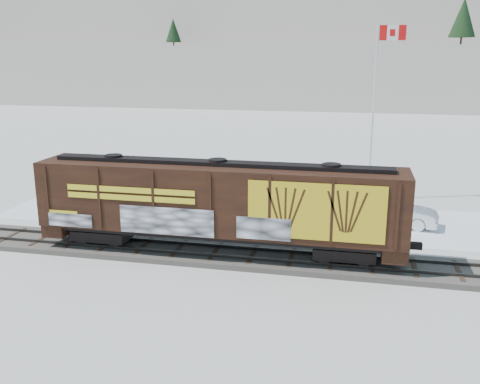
% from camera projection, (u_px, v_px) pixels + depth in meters
% --- Properties ---
extents(ground, '(500.00, 500.00, 0.00)m').
position_uv_depth(ground, '(291.00, 263.00, 27.17)').
color(ground, white).
rests_on(ground, ground).
extents(rail_track, '(50.00, 3.40, 0.43)m').
position_uv_depth(rail_track, '(291.00, 260.00, 27.13)').
color(rail_track, '#59544C').
rests_on(rail_track, ground).
extents(parking_strip, '(40.00, 8.00, 0.03)m').
position_uv_depth(parking_strip, '(305.00, 219.00, 34.26)').
color(parking_strip, white).
rests_on(parking_strip, ground).
extents(hillside, '(360.00, 110.00, 93.00)m').
position_uv_depth(hillside, '(351.00, 40.00, 155.88)').
color(hillside, white).
rests_on(hillside, ground).
extents(hopper_railcar, '(18.74, 3.06, 4.67)m').
position_uv_depth(hopper_railcar, '(218.00, 201.00, 27.20)').
color(hopper_railcar, black).
rests_on(hopper_railcar, rail_track).
extents(flagpole, '(2.30, 0.90, 12.41)m').
position_uv_depth(flagpole, '(373.00, 136.00, 37.93)').
color(flagpole, silver).
rests_on(flagpole, ground).
extents(car_silver, '(5.38, 3.18, 1.72)m').
position_uv_depth(car_silver, '(149.00, 197.00, 36.31)').
color(car_silver, silver).
rests_on(car_silver, parking_strip).
extents(car_white, '(5.33, 2.63, 1.68)m').
position_uv_depth(car_white, '(395.00, 212.00, 32.90)').
color(car_white, white).
rests_on(car_white, parking_strip).
extents(car_dark, '(5.57, 3.66, 1.50)m').
position_uv_depth(car_dark, '(365.00, 208.00, 34.16)').
color(car_dark, black).
rests_on(car_dark, parking_strip).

